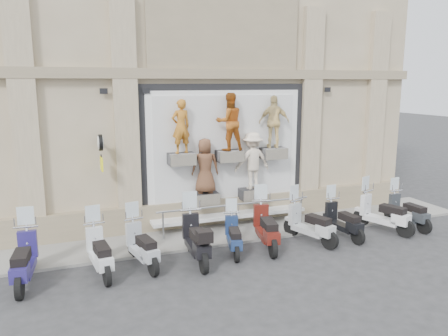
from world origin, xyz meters
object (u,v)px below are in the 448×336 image
Objects in this scene: guard_rail at (236,218)px; scooter_c at (142,237)px; scooter_f at (266,219)px; scooter_i at (384,206)px; clock_sign_bracket at (101,148)px; scooter_h at (343,213)px; scooter_b at (99,243)px; scooter_d at (196,230)px; scooter_e at (234,229)px; scooter_j at (408,205)px; scooter_a at (23,250)px; scooter_g at (310,216)px.

guard_rail is 3.55m from scooter_c.
scooter_f is 1.01× the size of scooter_i.
clock_sign_bracket is 0.54× the size of scooter_c.
scooter_h is at bearing 10.41° from scooter_f.
clock_sign_bracket is 0.56× the size of scooter_h.
scooter_h is at bearing -28.63° from guard_rail.
scooter_d is at bearing -8.58° from scooter_b.
scooter_j is (6.02, 0.02, 0.06)m from scooter_e.
scooter_h is at bearing 14.55° from scooter_e.
scooter_d reaches higher than scooter_i.
scooter_i reaches higher than scooter_j.
scooter_d is at bearing -162.13° from scooter_f.
guard_rail is 1.69m from scooter_e.
scooter_d is 1.12× the size of scooter_j.
scooter_a is at bearing 169.95° from scooter_c.
scooter_a is (-2.00, -2.04, -1.97)m from clock_sign_bracket.
guard_rail is at bearing 20.20° from scooter_a.
scooter_i reaches higher than scooter_g.
scooter_a is 5.21m from scooter_e.
clock_sign_bracket is 0.53× the size of scooter_b.
scooter_b reaches higher than guard_rail.
scooter_c is at bearing 159.07° from scooter_i.
scooter_f is (6.21, 0.09, 0.00)m from scooter_a.
clock_sign_bracket is 0.49× the size of scooter_d.
scooter_b is (-0.33, -2.09, -2.01)m from clock_sign_bracket.
scooter_g is 0.96× the size of scooter_i.
scooter_e is at bearing -31.83° from clock_sign_bracket.
scooter_i is (6.14, 0.16, -0.02)m from scooter_d.
scooter_e is 0.83× the size of scooter_f.
scooter_a is 4.09m from scooter_d.
scooter_h reaches higher than scooter_e.
scooter_h is (7.06, 0.08, -0.04)m from scooter_b.
scooter_e reaches higher than guard_rail.
scooter_f is 4.02m from scooter_i.
scooter_b is 0.92× the size of scooter_d.
scooter_a is at bearing -165.09° from guard_rail.
scooter_d is at bearing 164.15° from scooter_g.
scooter_c is (0.71, -1.99, -2.03)m from clock_sign_bracket.
scooter_c is 0.92× the size of scooter_f.
scooter_f reaches higher than scooter_h.
scooter_h is at bearing -17.61° from scooter_g.
scooter_j is at bearing 11.53° from scooter_f.
scooter_d reaches higher than guard_rail.
scooter_i is at bearing -19.71° from guard_rail.
scooter_g is (2.38, -0.04, 0.10)m from scooter_e.
scooter_f is at bearing 174.35° from scooter_h.
scooter_e is 3.52m from scooter_h.
guard_rail is 2.67× the size of scooter_c.
scooter_b reaches higher than scooter_h.
scooter_c is at bearing 161.18° from scooter_g.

